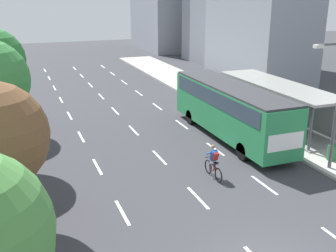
{
  "coord_description": "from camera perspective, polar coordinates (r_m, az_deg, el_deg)",
  "views": [
    {
      "loc": [
        -7.12,
        -8.94,
        8.73
      ],
      "look_at": [
        1.16,
        12.32,
        1.2
      ],
      "focal_mm": 43.11,
      "sensor_mm": 36.0,
      "label": 1
    }
  ],
  "objects": [
    {
      "name": "bus",
      "position": [
        25.35,
        8.78,
        2.81
      ],
      "size": [
        2.54,
        11.29,
        3.37
      ],
      "color": "#28844C",
      "rests_on": "ground"
    },
    {
      "name": "trash_bin",
      "position": [
        23.48,
        22.19,
        -3.48
      ],
      "size": [
        0.52,
        0.52,
        0.85
      ],
      "primitive_type": "cylinder",
      "color": "#286B38",
      "rests_on": "sidewalk_right"
    },
    {
      "name": "streetlight",
      "position": [
        21.3,
        22.63,
        3.7
      ],
      "size": [
        1.91,
        0.24,
        6.5
      ],
      "color": "#4C4C51",
      "rests_on": "sidewalk_right"
    },
    {
      "name": "median_strip",
      "position": [
        30.23,
        -22.58,
        0.16
      ],
      "size": [
        2.6,
        52.0,
        0.12
      ],
      "primitive_type": "cube",
      "color": "#4C7038",
      "rests_on": "ground"
    },
    {
      "name": "lane_divider_right",
      "position": [
        30.41,
        0.08,
        1.59
      ],
      "size": [
        0.14,
        47.38,
        0.01
      ],
      "color": "white",
      "rests_on": "ground"
    },
    {
      "name": "bus_shelter",
      "position": [
        28.3,
        15.58,
        3.55
      ],
      "size": [
        2.9,
        10.6,
        2.86
      ],
      "color": "gray",
      "rests_on": "sidewalk_right"
    },
    {
      "name": "lane_divider_left",
      "position": [
        28.73,
        -13.03,
        0.09
      ],
      "size": [
        0.14,
        47.38,
        0.01
      ],
      "color": "white",
      "rests_on": "ground"
    },
    {
      "name": "sidewalk_right",
      "position": [
        34.36,
        7.95,
        3.5
      ],
      "size": [
        4.5,
        52.0,
        0.15
      ],
      "primitive_type": "cube",
      "color": "#ADAAA3",
      "rests_on": "ground"
    },
    {
      "name": "lane_divider_center",
      "position": [
        29.37,
        -6.29,
        0.87
      ],
      "size": [
        0.14,
        47.38,
        0.01
      ],
      "color": "white",
      "rests_on": "ground"
    },
    {
      "name": "cyclist",
      "position": [
        20.04,
        6.46,
        -5.2
      ],
      "size": [
        0.46,
        1.82,
        1.71
      ],
      "color": "black",
      "rests_on": "ground"
    }
  ]
}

